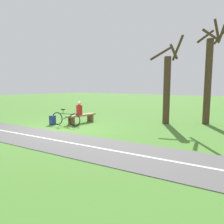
# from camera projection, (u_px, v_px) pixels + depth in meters

# --- Properties ---
(ground_plane) EXTENTS (80.00, 80.00, 0.00)m
(ground_plane) POSITION_uv_depth(u_px,v_px,m) (61.00, 129.00, 9.58)
(ground_plane) COLOR #477A2D
(paved_path) EXTENTS (6.07, 36.04, 0.02)m
(paved_path) POSITION_uv_depth(u_px,v_px,m) (116.00, 151.00, 6.22)
(paved_path) COLOR #565454
(paved_path) RESTS_ON ground_plane
(path_centre_line) EXTENTS (3.47, 31.83, 0.00)m
(path_centre_line) POSITION_uv_depth(u_px,v_px,m) (116.00, 151.00, 6.22)
(path_centre_line) COLOR silver
(path_centre_line) RESTS_ON paved_path
(bench) EXTENTS (1.79, 0.53, 0.46)m
(bench) POSITION_uv_depth(u_px,v_px,m) (81.00, 117.00, 11.03)
(bench) COLOR #937047
(bench) RESTS_ON ground_plane
(person_seated) EXTENTS (0.34, 0.34, 0.71)m
(person_seated) POSITION_uv_depth(u_px,v_px,m) (79.00, 109.00, 10.88)
(person_seated) COLOR #B2231E
(person_seated) RESTS_ON bench
(bicycle) EXTENTS (0.37, 1.71, 0.83)m
(bicycle) POSITION_uv_depth(u_px,v_px,m) (66.00, 119.00, 10.31)
(bicycle) COLOR black
(bicycle) RESTS_ON ground_plane
(backpack) EXTENTS (0.29, 0.32, 0.47)m
(backpack) POSITION_uv_depth(u_px,v_px,m) (52.00, 120.00, 10.55)
(backpack) COLOR navy
(backpack) RESTS_ON ground_plane
(tree_far_right) EXTENTS (1.36, 1.61, 5.16)m
(tree_far_right) POSITION_uv_depth(u_px,v_px,m) (209.00, 76.00, 10.46)
(tree_far_right) COLOR #473323
(tree_far_right) RESTS_ON ground_plane
(tree_far_left) EXTENTS (1.36, 1.74, 4.45)m
(tree_far_left) POSITION_uv_depth(u_px,v_px,m) (167.00, 86.00, 10.71)
(tree_far_left) COLOR #473323
(tree_far_left) RESTS_ON ground_plane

